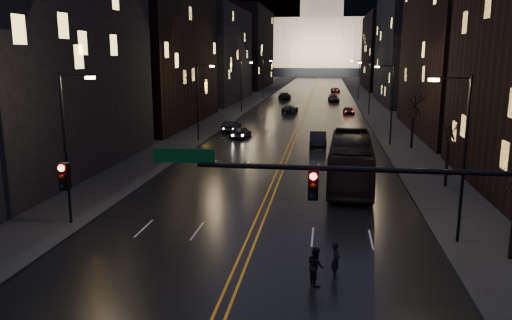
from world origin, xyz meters
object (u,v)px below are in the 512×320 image
at_px(traffic_signal, 385,202).
at_px(oncoming_car_a, 241,132).
at_px(pedestrian_a, 336,260).
at_px(pedestrian_b, 316,266).
at_px(oncoming_car_b, 231,126).
at_px(receding_car_a, 318,139).
at_px(bus, 351,160).

height_order(traffic_signal, oncoming_car_a, traffic_signal).
distance_m(pedestrian_a, pedestrian_b, 1.23).
xyz_separation_m(oncoming_car_b, pedestrian_a, (12.98, -42.73, 0.09)).
height_order(receding_car_a, pedestrian_a, receding_car_a).
distance_m(oncoming_car_a, oncoming_car_b, 5.34).
relative_size(traffic_signal, oncoming_car_a, 3.90).
distance_m(traffic_signal, pedestrian_a, 6.72).
bearing_deg(pedestrian_b, bus, -32.17).
bearing_deg(receding_car_a, traffic_signal, -87.33).
bearing_deg(oncoming_car_b, pedestrian_b, 110.24).
bearing_deg(oncoming_car_a, pedestrian_b, 112.45).
xyz_separation_m(bus, receding_car_a, (-2.83, 15.88, -1.02)).
xyz_separation_m(bus, pedestrian_a, (-1.38, -17.29, -1.03)).
height_order(oncoming_car_b, pedestrian_b, pedestrian_b).
xyz_separation_m(pedestrian_a, pedestrian_b, (-0.88, -0.86, 0.02)).
bearing_deg(oncoming_car_a, bus, 128.83).
distance_m(oncoming_car_a, pedestrian_b, 39.95).
bearing_deg(oncoming_car_b, receding_car_a, 145.05).
distance_m(oncoming_car_b, pedestrian_a, 44.66).
xyz_separation_m(oncoming_car_b, pedestrian_b, (12.10, -43.59, 0.11)).
distance_m(oncoming_car_a, pedestrian_a, 39.35).
distance_m(traffic_signal, oncoming_car_a, 44.77).
height_order(bus, receding_car_a, bus).
distance_m(bus, pedestrian_a, 17.38).
xyz_separation_m(receding_car_a, pedestrian_a, (1.46, -33.17, -0.00)).
bearing_deg(traffic_signal, receding_car_a, 94.32).
xyz_separation_m(oncoming_car_a, receding_car_a, (9.45, -4.64, 0.10)).
bearing_deg(traffic_signal, oncoming_car_b, 106.79).
height_order(bus, pedestrian_b, bus).
xyz_separation_m(oncoming_car_a, oncoming_car_b, (-2.08, 4.92, 0.00)).
bearing_deg(oncoming_car_a, traffic_signal, 113.99).
distance_m(receding_car_a, pedestrian_b, 34.03).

